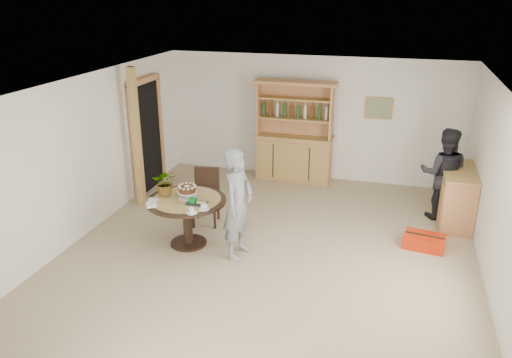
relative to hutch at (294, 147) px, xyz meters
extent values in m
plane|color=tan|center=(0.30, -3.24, -0.69)|extent=(7.00, 7.00, 0.00)
cube|color=white|center=(0.30, 0.26, 0.56)|extent=(6.00, 0.04, 2.50)
cube|color=white|center=(0.30, -6.74, 0.56)|extent=(6.00, 0.04, 2.50)
cube|color=white|center=(-2.70, -3.24, 0.56)|extent=(0.04, 7.00, 2.50)
cube|color=white|center=(3.30, -3.24, 0.56)|extent=(0.04, 7.00, 2.50)
cube|color=white|center=(0.30, -3.24, 1.81)|extent=(6.00, 7.00, 0.04)
cube|color=tan|center=(1.60, 0.23, 0.86)|extent=(0.52, 0.03, 0.42)
cube|color=#59724C|center=(1.60, 0.21, 0.86)|extent=(0.44, 0.02, 0.34)
cube|color=black|center=(-2.64, -1.24, 0.36)|extent=(0.10, 0.90, 2.10)
cube|color=#BB804F|center=(-2.62, -1.74, 0.36)|extent=(0.12, 0.10, 2.10)
cube|color=#BB804F|center=(-2.62, -0.74, 0.36)|extent=(0.12, 0.10, 2.10)
cube|color=#BB804F|center=(-2.62, -1.24, 1.44)|extent=(0.12, 1.10, 0.10)
cube|color=tan|center=(-2.40, -2.04, 0.56)|extent=(0.12, 0.12, 2.50)
cube|color=#BB804F|center=(0.00, 0.00, -0.24)|extent=(1.50, 0.50, 0.90)
cube|color=tan|center=(0.00, 0.00, 0.23)|extent=(1.56, 0.54, 0.04)
cube|color=#BB804F|center=(0.00, 0.10, 0.78)|extent=(1.50, 0.04, 1.06)
cube|color=#BB804F|center=(-0.73, -0.05, 0.78)|extent=(0.04, 0.34, 1.06)
cube|color=#BB804F|center=(0.73, -0.05, 0.78)|extent=(0.04, 0.34, 1.06)
cube|color=tan|center=(0.00, -0.05, 0.61)|extent=(1.44, 0.32, 0.03)
cube|color=tan|center=(0.00, -0.05, 1.01)|extent=(1.44, 0.32, 0.03)
cube|color=#BB804F|center=(0.00, -0.05, 1.32)|extent=(1.62, 0.40, 0.06)
cylinder|color=#194C1E|center=(-0.56, -0.05, 0.77)|extent=(0.07, 0.07, 0.28)
cylinder|color=#4C2D14|center=(-0.40, -0.05, 0.77)|extent=(0.07, 0.07, 0.28)
cylinder|color=#B2BFB2|center=(-0.24, -0.05, 0.77)|extent=(0.07, 0.07, 0.28)
cylinder|color=#194C1E|center=(-0.08, -0.05, 0.77)|extent=(0.07, 0.07, 0.28)
cylinder|color=#4C2D14|center=(0.08, -0.05, 0.77)|extent=(0.07, 0.07, 0.28)
cylinder|color=#B2BFB2|center=(0.24, -0.05, 0.77)|extent=(0.07, 0.07, 0.28)
cylinder|color=#194C1E|center=(0.40, -0.05, 0.77)|extent=(0.07, 0.07, 0.28)
cylinder|color=#4C2D14|center=(0.56, -0.05, 0.77)|extent=(0.07, 0.07, 0.28)
cube|color=#BB804F|center=(3.04, -1.24, -0.24)|extent=(0.50, 1.20, 0.90)
cube|color=tan|center=(3.04, -1.24, 0.23)|extent=(0.54, 1.26, 0.04)
cylinder|color=black|center=(-0.97, -3.22, 0.04)|extent=(1.20, 1.20, 0.04)
cylinder|color=black|center=(-0.97, -3.22, -0.33)|extent=(0.14, 0.14, 0.70)
cylinder|color=black|center=(-0.97, -3.22, -0.67)|extent=(0.56, 0.56, 0.03)
cylinder|color=#A68A51|center=(-0.97, -3.22, 0.07)|extent=(1.04, 1.04, 0.01)
cube|color=black|center=(-0.97, -2.47, -0.24)|extent=(0.49, 0.49, 0.04)
cube|color=black|center=(-1.01, -2.28, 0.01)|extent=(0.42, 0.11, 0.46)
cube|color=black|center=(-1.01, -2.28, 0.23)|extent=(0.42, 0.12, 0.05)
cube|color=black|center=(-1.11, -2.68, -0.47)|extent=(0.04, 0.03, 0.44)
cube|color=black|center=(-0.76, -2.61, -0.47)|extent=(0.04, 0.03, 0.44)
cube|color=black|center=(-1.18, -2.33, -0.47)|extent=(0.04, 0.03, 0.44)
cube|color=black|center=(-0.83, -2.26, -0.47)|extent=(0.04, 0.04, 0.44)
cylinder|color=white|center=(-0.97, -3.17, 0.08)|extent=(0.28, 0.28, 0.01)
cylinder|color=white|center=(-0.97, -3.17, 0.12)|extent=(0.05, 0.05, 0.08)
cylinder|color=white|center=(-0.97, -3.17, 0.16)|extent=(0.30, 0.30, 0.01)
cylinder|color=#4E2E16|center=(-0.97, -3.17, 0.21)|extent=(0.26, 0.26, 0.09)
cylinder|color=white|center=(-0.97, -3.17, 0.26)|extent=(0.08, 0.08, 0.01)
sphere|color=white|center=(-0.85, -3.17, 0.26)|extent=(0.04, 0.04, 0.04)
sphere|color=white|center=(-0.87, -3.11, 0.26)|extent=(0.04, 0.04, 0.04)
sphere|color=white|center=(-0.91, -3.07, 0.26)|extent=(0.04, 0.04, 0.04)
sphere|color=white|center=(-0.97, -3.05, 0.26)|extent=(0.04, 0.04, 0.04)
sphere|color=white|center=(-1.03, -3.07, 0.26)|extent=(0.04, 0.04, 0.04)
sphere|color=white|center=(-1.07, -3.11, 0.26)|extent=(0.04, 0.04, 0.04)
sphere|color=white|center=(-1.09, -3.17, 0.26)|extent=(0.04, 0.04, 0.04)
sphere|color=white|center=(-1.07, -3.23, 0.26)|extent=(0.04, 0.04, 0.04)
sphere|color=white|center=(-1.03, -3.27, 0.26)|extent=(0.04, 0.04, 0.04)
sphere|color=white|center=(-0.97, -3.29, 0.26)|extent=(0.04, 0.04, 0.04)
sphere|color=white|center=(-0.91, -3.27, 0.26)|extent=(0.04, 0.04, 0.04)
sphere|color=white|center=(-0.87, -3.23, 0.26)|extent=(0.04, 0.04, 0.04)
imported|color=#3F7233|center=(-1.32, -3.17, 0.28)|extent=(0.47, 0.44, 0.42)
cube|color=black|center=(-0.75, -3.34, 0.08)|extent=(0.30, 0.20, 0.01)
cube|color=#0D7925|center=(-0.81, -3.34, 0.11)|extent=(0.10, 0.10, 0.06)
cube|color=#0D7925|center=(-0.81, -3.34, 0.15)|extent=(0.11, 0.02, 0.01)
cylinder|color=white|center=(-0.57, -3.50, 0.08)|extent=(0.15, 0.15, 0.01)
imported|color=white|center=(-0.57, -3.50, 0.12)|extent=(0.10, 0.10, 0.08)
cylinder|color=white|center=(-0.69, -3.67, 0.08)|extent=(0.15, 0.15, 0.01)
imported|color=white|center=(-0.69, -3.67, 0.12)|extent=(0.08, 0.08, 0.07)
cube|color=white|center=(-1.42, -3.42, 0.09)|extent=(0.14, 0.08, 0.03)
cube|color=white|center=(-1.39, -3.54, 0.09)|extent=(0.16, 0.11, 0.03)
cube|color=white|center=(-1.33, -3.64, 0.09)|extent=(0.16, 0.14, 0.03)
imported|color=slate|center=(-0.12, -3.32, 0.14)|extent=(0.48, 0.65, 1.65)
imported|color=black|center=(2.80, -1.12, 0.11)|extent=(0.81, 0.65, 1.59)
cube|color=red|center=(2.54, -2.32, -0.59)|extent=(0.66, 0.49, 0.20)
cube|color=black|center=(2.54, -2.32, -0.48)|extent=(0.56, 0.13, 0.01)
camera|label=1|loc=(1.94, -9.54, 3.03)|focal=35.00mm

